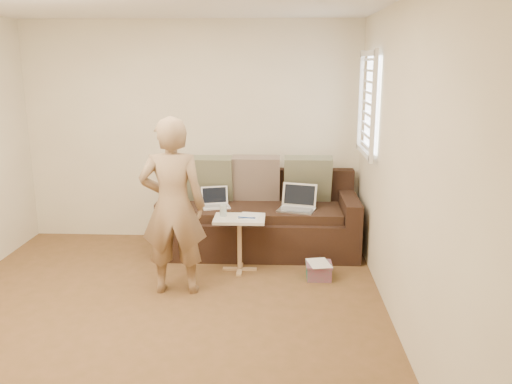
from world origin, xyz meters
TOP-DOWN VIEW (x-y plane):
  - floor at (0.00, 0.00)m, footprint 4.50×4.50m
  - wall_back at (0.00, 2.25)m, footprint 4.00×0.00m
  - wall_right at (2.00, 0.00)m, footprint 0.00×4.50m
  - window_blinds at (1.95, 1.50)m, footprint 0.12×0.88m
  - sofa at (0.83, 1.77)m, footprint 2.20×0.95m
  - pillow_left at (0.23, 1.98)m, footprint 0.55×0.29m
  - pillow_mid at (0.78, 2.02)m, footprint 0.55×0.27m
  - pillow_right at (1.38, 2.02)m, footprint 0.55×0.28m
  - laptop_silver at (1.24, 1.62)m, footprint 0.45×0.38m
  - laptop_white at (0.33, 1.71)m, footprint 0.35×0.29m
  - person at (0.07, 0.61)m, footprint 0.63×0.45m
  - side_table at (0.64, 1.15)m, footprint 0.52×0.36m
  - drinking_glass at (0.47, 1.20)m, footprint 0.07×0.07m
  - scissors at (0.72, 1.11)m, footprint 0.20×0.14m
  - paper_on_table at (0.74, 1.19)m, footprint 0.25×0.33m
  - striped_box at (1.45, 0.96)m, footprint 0.26×0.26m

SIDE VIEW (x-z plane):
  - floor at x=0.00m, z-range 0.00..0.00m
  - striped_box at x=1.45m, z-range 0.00..0.16m
  - side_table at x=0.64m, z-range 0.00..0.57m
  - sofa at x=0.83m, z-range 0.00..0.85m
  - laptop_silver at x=1.24m, z-range 0.39..0.65m
  - laptop_white at x=0.33m, z-range 0.41..0.63m
  - paper_on_table at x=0.74m, z-range 0.57..0.58m
  - scissors at x=0.72m, z-range 0.57..0.59m
  - drinking_glass at x=0.47m, z-range 0.57..0.69m
  - pillow_left at x=0.23m, z-range 0.51..1.07m
  - pillow_mid at x=0.78m, z-range 0.51..1.07m
  - pillow_right at x=1.38m, z-range 0.51..1.07m
  - person at x=0.07m, z-range 0.00..1.66m
  - wall_back at x=0.00m, z-range -0.70..3.30m
  - wall_right at x=2.00m, z-range -0.95..3.55m
  - window_blinds at x=1.95m, z-range 1.16..2.24m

